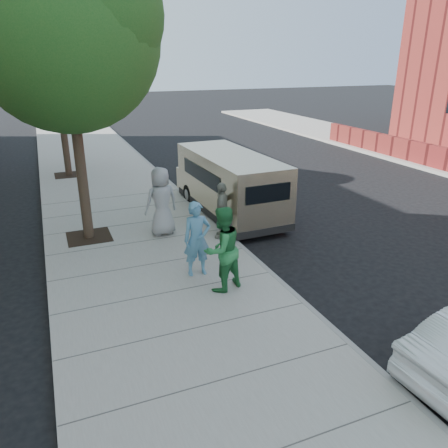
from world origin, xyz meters
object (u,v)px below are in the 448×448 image
at_px(person_officer, 197,239).
at_px(person_green_shirt, 222,249).
at_px(tree_near, 66,30).
at_px(tree_far, 55,59).
at_px(person_striped_polo, 222,210).
at_px(van, 229,183).
at_px(person_gray_shirt, 161,201).
at_px(parking_meter, 226,231).

relative_size(person_officer, person_green_shirt, 0.93).
xyz_separation_m(tree_near, person_green_shirt, (2.33, -4.19, -4.45)).
xyz_separation_m(tree_far, person_green_shirt, (2.33, -11.79, -3.79)).
bearing_deg(tree_near, person_striped_polo, -22.77).
relative_size(person_green_shirt, person_striped_polo, 1.18).
xyz_separation_m(van, person_striped_polo, (-1.10, -2.12, -0.13)).
bearing_deg(person_gray_shirt, person_officer, 82.87).
height_order(parking_meter, person_gray_shirt, person_gray_shirt).
xyz_separation_m(van, person_green_shirt, (-2.22, -4.87, 0.01)).
xyz_separation_m(van, person_officer, (-2.48, -3.98, -0.05)).
relative_size(parking_meter, person_officer, 0.71).
xyz_separation_m(tree_near, person_gray_shirt, (1.96, -0.58, -4.42)).
bearing_deg(person_green_shirt, tree_near, -80.60).
distance_m(tree_near, parking_meter, 6.19).
distance_m(parking_meter, person_officer, 0.80).
height_order(tree_near, tree_far, tree_near).
bearing_deg(tree_far, person_striped_polo, -69.11).
distance_m(tree_near, person_striped_polo, 5.93).
relative_size(tree_far, person_gray_shirt, 3.31).
xyz_separation_m(person_green_shirt, person_striped_polo, (1.12, 2.74, -0.15)).
height_order(tree_far, person_striped_polo, tree_far).
bearing_deg(person_gray_shirt, tree_far, -85.99).
bearing_deg(person_green_shirt, person_striped_polo, -131.91).
relative_size(person_gray_shirt, person_striped_polo, 1.23).
distance_m(tree_near, person_gray_shirt, 4.87).
relative_size(person_officer, person_gray_shirt, 0.90).
xyz_separation_m(parking_meter, van, (1.70, 3.84, 0.03)).
relative_size(van, person_green_shirt, 2.94).
height_order(parking_meter, person_officer, person_officer).
distance_m(parking_meter, person_gray_shirt, 2.74).
xyz_separation_m(parking_meter, person_green_shirt, (-0.52, -1.03, 0.04)).
xyz_separation_m(parking_meter, person_officer, (-0.78, -0.15, -0.02)).
bearing_deg(tree_near, person_officer, -57.96).
relative_size(parking_meter, person_striped_polo, 0.78).
xyz_separation_m(tree_far, person_striped_polo, (3.45, -9.05, -3.94)).
distance_m(tree_far, van, 9.12).
height_order(tree_near, person_gray_shirt, tree_near).
relative_size(parking_meter, van, 0.22).
xyz_separation_m(van, person_gray_shirt, (-2.59, -1.25, 0.05)).
height_order(parking_meter, person_green_shirt, person_green_shirt).
xyz_separation_m(person_green_shirt, person_gray_shirt, (-0.37, 3.62, 0.03)).
bearing_deg(person_striped_polo, tree_far, -125.98).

